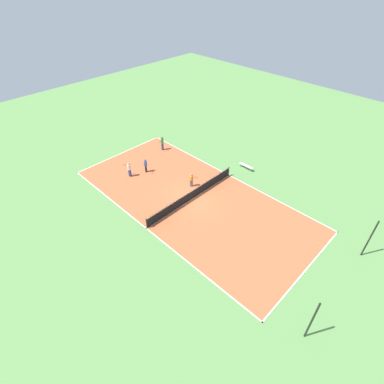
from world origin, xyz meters
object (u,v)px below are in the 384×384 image
player_far_green (162,142)px  player_far_white (129,169)px  tennis_ball_right_alley (228,268)px  player_near_blue (146,165)px  player_center_orange (191,179)px  tennis_net (192,195)px  fence_post_back_right (312,321)px  bench (246,166)px  tennis_ball_left_sideline (318,243)px  fence_post_back_left (370,239)px  tennis_ball_midcourt (318,229)px

player_far_green → player_far_white: bearing=-14.0°
tennis_ball_right_alley → player_far_green: bearing=-115.5°
player_near_blue → player_center_orange: 5.74m
player_near_blue → tennis_ball_right_alley: bearing=25.9°
tennis_net → fence_post_back_right: (4.66, 14.80, 1.32)m
bench → tennis_ball_right_alley: 14.25m
bench → player_near_blue: size_ratio=1.08×
tennis_ball_left_sideline → fence_post_back_left: fence_post_back_left is taller
bench → tennis_ball_midcourt: bench is taller
tennis_ball_right_alley → fence_post_back_right: 7.11m
fence_post_back_left → tennis_ball_left_sideline: bearing=-67.2°
player_center_orange → player_far_white: size_ratio=0.92×
player_near_blue → tennis_ball_midcourt: (-5.07, 17.94, -0.91)m
tennis_net → fence_post_back_left: 15.57m
tennis_ball_midcourt → fence_post_back_right: fence_post_back_right is taller
player_far_green → player_far_white: size_ratio=1.04×
tennis_net → fence_post_back_left: size_ratio=3.02×
tennis_ball_left_sideline → tennis_net: bearing=-74.0°
tennis_ball_right_alley → tennis_ball_left_sideline: bearing=153.1°
bench → player_near_blue: player_near_blue is taller
bench → tennis_ball_right_alley: bench is taller
player_center_orange → bench: bearing=44.4°
tennis_net → tennis_ball_right_alley: tennis_net is taller
player_center_orange → player_far_green: (-2.78, -7.85, 0.14)m
player_center_orange → player_far_white: 7.01m
tennis_net → player_center_orange: size_ratio=7.27×
tennis_net → player_far_white: player_far_white is taller
tennis_ball_right_alley → fence_post_back_left: size_ratio=0.02×
tennis_ball_right_alley → tennis_net: bearing=-116.9°
player_near_blue → fence_post_back_right: 22.27m
player_near_blue → fence_post_back_left: 22.37m
player_center_orange → fence_post_back_right: size_ratio=0.42×
bench → player_far_green: 10.71m
fence_post_back_right → player_near_blue: bearing=-101.5°
player_center_orange → tennis_ball_midcourt: 12.94m
player_far_green → tennis_ball_left_sideline: (0.89, 21.08, -1.01)m
tennis_net → player_far_white: size_ratio=6.68×
bench → player_far_green: (3.90, -9.95, 0.67)m
player_far_green → tennis_ball_midcourt: (-0.59, 20.31, -1.01)m
tennis_ball_midcourt → tennis_net: bearing=-66.1°
player_far_green → fence_post_back_left: (-0.41, 24.17, 0.84)m
fence_post_back_right → player_center_orange: bearing=-110.6°
tennis_ball_midcourt → tennis_ball_left_sideline: (1.48, 0.77, 0.00)m
tennis_ball_midcourt → tennis_ball_left_sideline: size_ratio=1.00×
player_near_blue → fence_post_back_right: bearing=28.7°
tennis_ball_left_sideline → player_center_orange: bearing=-81.8°
player_near_blue → tennis_ball_left_sideline: 19.08m
tennis_ball_right_alley → tennis_ball_left_sideline: (-7.39, 3.74, 0.00)m
player_center_orange → fence_post_back_right: fence_post_back_right is taller
player_far_white → tennis_net: bearing=177.8°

